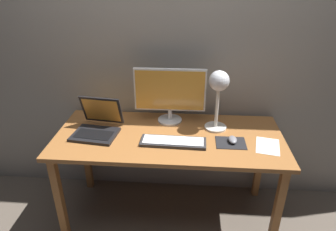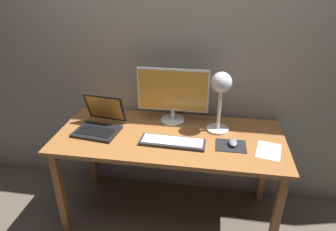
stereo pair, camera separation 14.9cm
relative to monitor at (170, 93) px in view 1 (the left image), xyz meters
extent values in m
plane|color=brown|center=(0.01, -0.22, -0.97)|extent=(4.80, 4.80, 0.00)
cube|color=gray|center=(0.01, 0.18, 0.33)|extent=(4.80, 0.06, 2.60)
cube|color=#935B2D|center=(0.01, -0.22, -0.25)|extent=(1.60, 0.70, 0.03)
cube|color=#935B2D|center=(-0.73, -0.51, -0.62)|extent=(0.05, 0.05, 0.71)
cube|color=#935B2D|center=(0.75, -0.51, -0.62)|extent=(0.05, 0.05, 0.71)
cube|color=#935B2D|center=(-0.73, 0.07, -0.62)|extent=(0.05, 0.05, 0.71)
cube|color=#935B2D|center=(0.75, 0.07, -0.62)|extent=(0.05, 0.05, 0.71)
cylinder|color=silver|center=(0.00, 0.00, -0.23)|extent=(0.18, 0.18, 0.01)
cylinder|color=silver|center=(0.00, 0.00, -0.18)|extent=(0.03, 0.03, 0.08)
cube|color=silver|center=(0.00, 0.00, 0.02)|extent=(0.53, 0.03, 0.32)
cube|color=gold|center=(0.00, -0.02, 0.02)|extent=(0.50, 0.00, 0.30)
cube|color=#28282B|center=(0.05, -0.32, -0.22)|extent=(0.44, 0.15, 0.02)
cube|color=silver|center=(0.05, -0.32, -0.21)|extent=(0.41, 0.12, 0.01)
cube|color=black|center=(-0.51, -0.26, -0.22)|extent=(0.33, 0.27, 0.02)
cube|color=black|center=(-0.51, -0.28, -0.21)|extent=(0.27, 0.16, 0.00)
cube|color=black|center=(-0.49, -0.11, -0.10)|extent=(0.31, 0.12, 0.22)
cube|color=gold|center=(-0.49, -0.11, -0.10)|extent=(0.27, 0.10, 0.19)
cylinder|color=beige|center=(0.34, -0.09, -0.23)|extent=(0.16, 0.16, 0.01)
cylinder|color=silver|center=(0.34, -0.09, -0.06)|extent=(0.02, 0.02, 0.32)
sphere|color=silver|center=(0.34, -0.09, 0.13)|extent=(0.14, 0.14, 0.14)
sphere|color=#FFEAB2|center=(0.34, -0.10, 0.10)|extent=(0.05, 0.05, 0.05)
cube|color=black|center=(0.43, -0.29, -0.23)|extent=(0.20, 0.16, 0.00)
ellipsoid|color=slate|center=(0.44, -0.28, -0.21)|extent=(0.06, 0.10, 0.03)
cube|color=white|center=(0.67, -0.31, -0.23)|extent=(0.19, 0.24, 0.00)
camera|label=1|loc=(0.14, -2.04, 0.84)|focal=32.05mm
camera|label=2|loc=(0.29, -2.02, 0.84)|focal=32.05mm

